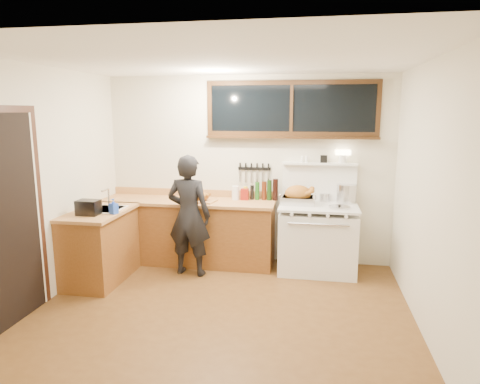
% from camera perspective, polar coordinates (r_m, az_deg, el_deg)
% --- Properties ---
extents(ground_plane, '(4.00, 3.50, 0.02)m').
position_cam_1_polar(ground_plane, '(4.76, -2.44, -15.78)').
color(ground_plane, '#533315').
extents(room_shell, '(4.10, 3.60, 2.65)m').
position_cam_1_polar(room_shell, '(4.28, -2.62, 4.52)').
color(room_shell, beige).
rests_on(room_shell, ground).
extents(counter_back, '(2.44, 0.64, 1.00)m').
position_cam_1_polar(counter_back, '(6.10, -6.94, -5.14)').
color(counter_back, brown).
rests_on(counter_back, ground).
extents(counter_left, '(0.64, 1.09, 0.90)m').
position_cam_1_polar(counter_left, '(5.70, -18.13, -6.76)').
color(counter_left, brown).
rests_on(counter_left, ground).
extents(sink_unit, '(0.50, 0.45, 0.37)m').
position_cam_1_polar(sink_unit, '(5.66, -17.83, -2.73)').
color(sink_unit, white).
rests_on(sink_unit, counter_left).
extents(vintage_stove, '(1.02, 0.74, 1.61)m').
position_cam_1_polar(vintage_stove, '(5.81, 10.31, -5.90)').
color(vintage_stove, white).
rests_on(vintage_stove, ground).
extents(back_window, '(2.32, 0.13, 0.77)m').
position_cam_1_polar(back_window, '(5.89, 6.85, 10.17)').
color(back_window, black).
rests_on(back_window, room_shell).
extents(left_doorway, '(0.02, 1.04, 2.17)m').
position_cam_1_polar(left_doorway, '(4.75, -28.34, -3.06)').
color(left_doorway, black).
rests_on(left_doorway, ground).
extents(knife_strip, '(0.46, 0.03, 0.28)m').
position_cam_1_polar(knife_strip, '(6.00, 1.92, 3.03)').
color(knife_strip, black).
rests_on(knife_strip, room_shell).
extents(man, '(0.61, 0.43, 1.58)m').
position_cam_1_polar(man, '(5.56, -6.82, -3.13)').
color(man, black).
rests_on(man, ground).
extents(soap_bottle, '(0.11, 0.11, 0.19)m').
position_cam_1_polar(soap_bottle, '(5.34, -16.51, -1.83)').
color(soap_bottle, blue).
rests_on(soap_bottle, counter_left).
extents(toaster, '(0.26, 0.18, 0.18)m').
position_cam_1_polar(toaster, '(5.38, -19.57, -1.96)').
color(toaster, black).
rests_on(toaster, counter_left).
extents(cutting_board, '(0.41, 0.34, 0.13)m').
position_cam_1_polar(cutting_board, '(5.84, -5.10, -0.79)').
color(cutting_board, '#B47E47').
rests_on(cutting_board, counter_back).
extents(roast_turkey, '(0.48, 0.34, 0.25)m').
position_cam_1_polar(roast_turkey, '(5.72, 7.77, -0.56)').
color(roast_turkey, silver).
rests_on(roast_turkey, vintage_stove).
extents(stockpot, '(0.30, 0.30, 0.25)m').
position_cam_1_polar(stockpot, '(5.92, 14.04, -0.19)').
color(stockpot, silver).
rests_on(stockpot, vintage_stove).
extents(saucepan, '(0.17, 0.27, 0.11)m').
position_cam_1_polar(saucepan, '(5.96, 11.23, -0.69)').
color(saucepan, silver).
rests_on(saucepan, vintage_stove).
extents(pot_lid, '(0.28, 0.28, 0.04)m').
position_cam_1_polar(pot_lid, '(5.59, 13.12, -1.97)').
color(pot_lid, silver).
rests_on(pot_lid, vintage_stove).
extents(coffee_tin, '(0.11, 0.08, 0.16)m').
position_cam_1_polar(coffee_tin, '(5.93, 0.63, -0.30)').
color(coffee_tin, maroon).
rests_on(coffee_tin, counter_back).
extents(pitcher, '(0.11, 0.11, 0.19)m').
position_cam_1_polar(pitcher, '(5.94, -0.61, -0.11)').
color(pitcher, white).
rests_on(pitcher, counter_back).
extents(bottle_cluster, '(0.48, 0.07, 0.30)m').
position_cam_1_polar(bottle_cluster, '(5.93, 3.20, 0.17)').
color(bottle_cluster, black).
rests_on(bottle_cluster, counter_back).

